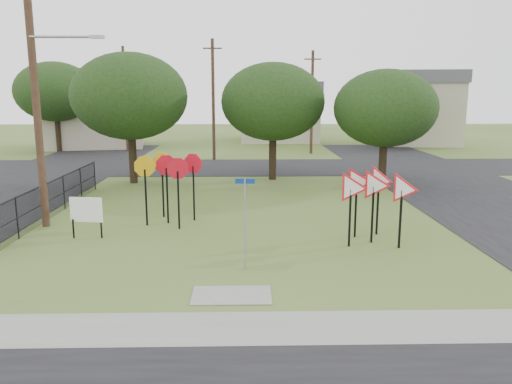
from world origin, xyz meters
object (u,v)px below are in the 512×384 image
at_px(street_name_sign, 245,217).
at_px(stop_sign_cluster, 169,173).
at_px(yield_sign_cluster, 372,188).
at_px(info_board, 86,211).

height_order(street_name_sign, stop_sign_cluster, stop_sign_cluster).
distance_m(stop_sign_cluster, yield_sign_cluster, 7.74).
bearing_deg(info_board, stop_sign_cluster, 38.61).
bearing_deg(yield_sign_cluster, info_board, 176.31).
xyz_separation_m(stop_sign_cluster, yield_sign_cluster, (7.25, -2.72, -0.12)).
xyz_separation_m(yield_sign_cluster, info_board, (-9.86, 0.64, -0.89)).
bearing_deg(street_name_sign, stop_sign_cluster, 118.86).
distance_m(street_name_sign, stop_sign_cluster, 6.11).
xyz_separation_m(street_name_sign, yield_sign_cluster, (4.31, 2.61, 0.33)).
relative_size(stop_sign_cluster, yield_sign_cluster, 1.06).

